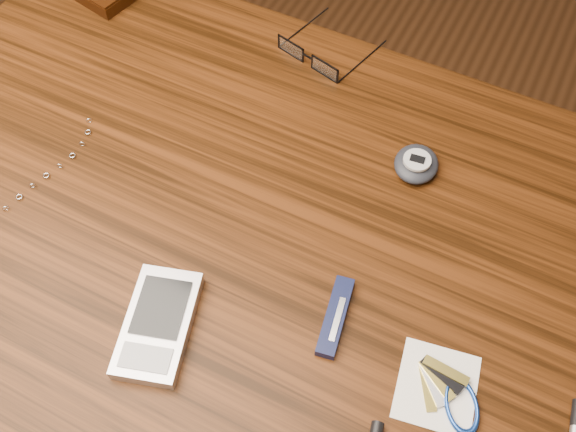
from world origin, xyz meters
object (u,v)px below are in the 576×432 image
pedometer (416,164)px  pocket_knife (335,316)px  eyeglasses (311,57)px  desk (238,261)px  pda_phone (158,324)px  notepad_keys (449,395)px

pedometer → pocket_knife: pedometer is taller
eyeglasses → pedometer: 0.23m
desk → pocket_knife: size_ratio=10.64×
pda_phone → notepad_keys: 0.31m
eyeglasses → pda_phone: size_ratio=0.97×
pedometer → pocket_knife: bearing=-91.3°
eyeglasses → pocket_knife: eyeglasses is taller
eyeglasses → pda_phone: (0.03, -0.43, -0.00)m
eyeglasses → pocket_knife: (0.19, -0.34, -0.00)m
notepad_keys → pocket_knife: 0.14m
desk → pedometer: size_ratio=14.69×
desk → notepad_keys: size_ratio=9.36×
eyeglasses → desk: bearing=-83.6°
pocket_knife → pedometer: bearing=88.7°
eyeglasses → pedometer: bearing=-29.3°
pedometer → desk: bearing=-134.9°
pda_phone → notepad_keys: pda_phone is taller
pda_phone → pedometer: pedometer is taller
desk → notepad_keys: notepad_keys is taller
eyeglasses → pedometer: (0.20, -0.11, 0.00)m
desk → pocket_knife: (0.16, -0.06, 0.11)m
desk → pda_phone: (-0.00, -0.15, 0.11)m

